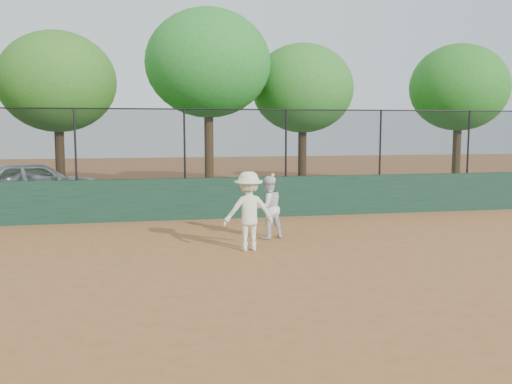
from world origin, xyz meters
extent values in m
plane|color=#A06233|center=(0.00, 0.00, 0.00)|extent=(80.00, 80.00, 0.00)
cube|color=#1B3C2A|center=(0.00, 6.00, 0.60)|extent=(26.00, 0.20, 1.20)
cube|color=#28531A|center=(0.00, 12.00, 0.00)|extent=(36.00, 12.00, 0.01)
imported|color=#B8BEC3|center=(-5.31, 10.55, 0.75)|extent=(4.64, 2.53, 1.50)
imported|color=white|center=(1.22, 2.77, 0.76)|extent=(0.88, 0.78, 1.51)
imported|color=#E9ECC8|center=(0.51, 1.59, 0.86)|extent=(1.14, 0.69, 1.72)
sphere|color=#EDF436|center=(1.00, 1.38, 1.65)|extent=(0.07, 0.07, 0.07)
cube|color=black|center=(0.00, 6.00, 2.20)|extent=(26.00, 0.02, 2.00)
cylinder|color=black|center=(0.00, 6.00, 3.18)|extent=(26.00, 0.04, 0.04)
cylinder|color=black|center=(-3.50, 6.00, 2.20)|extent=(0.06, 0.06, 2.00)
cylinder|color=black|center=(-0.50, 6.00, 2.20)|extent=(0.06, 0.06, 2.00)
cylinder|color=black|center=(2.50, 6.00, 2.20)|extent=(0.06, 0.06, 2.00)
cylinder|color=black|center=(5.50, 6.00, 2.20)|extent=(0.06, 0.06, 2.00)
cylinder|color=black|center=(8.50, 6.00, 2.20)|extent=(0.06, 0.06, 2.00)
cylinder|color=#3D2715|center=(-4.74, 12.47, 1.33)|extent=(0.36, 0.36, 2.67)
ellipsoid|color=#32661D|center=(-4.74, 12.47, 4.37)|extent=(4.40, 4.00, 3.80)
cylinder|color=#4E321C|center=(0.91, 11.72, 1.62)|extent=(0.36, 0.36, 3.24)
ellipsoid|color=#247225|center=(0.91, 11.72, 5.10)|extent=(4.82, 4.38, 4.16)
cylinder|color=#3F2615|center=(5.10, 13.11, 1.31)|extent=(0.36, 0.36, 2.62)
ellipsoid|color=#2D6D23|center=(5.10, 13.11, 4.30)|extent=(4.35, 3.95, 3.75)
cylinder|color=#422D17|center=(11.52, 11.65, 1.35)|extent=(0.36, 0.36, 2.70)
ellipsoid|color=#24661D|center=(11.52, 11.65, 4.32)|extent=(4.20, 3.82, 3.63)
camera|label=1|loc=(-1.83, -10.42, 2.68)|focal=40.00mm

